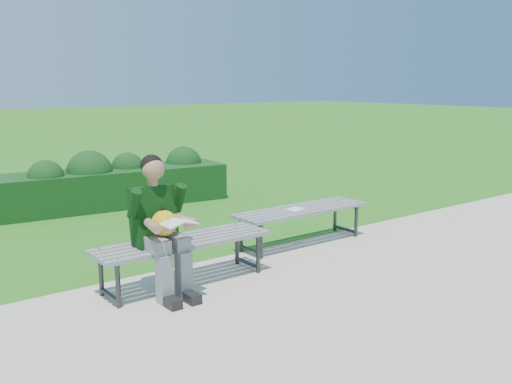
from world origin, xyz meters
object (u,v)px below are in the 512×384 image
(paper_sheet, at_px, (295,209))
(bench_left, at_px, (184,245))
(hedge, at_px, (114,182))
(seated_boy, at_px, (160,222))
(bench_right, at_px, (301,212))

(paper_sheet, bearing_deg, bench_left, -168.36)
(hedge, xyz_separation_m, bench_left, (-0.99, -3.95, 0.03))
(bench_left, distance_m, seated_boy, 0.43)
(hedge, distance_m, paper_sheet, 3.67)
(seated_boy, xyz_separation_m, paper_sheet, (2.08, 0.46, -0.24))
(paper_sheet, bearing_deg, bench_right, 0.00)
(bench_left, height_order, paper_sheet, bench_left)
(paper_sheet, bearing_deg, hedge, 102.42)
(bench_left, bearing_deg, seated_boy, -162.46)
(seated_boy, distance_m, paper_sheet, 2.14)
(bench_left, distance_m, paper_sheet, 1.82)
(hedge, relative_size, bench_right, 2.11)
(bench_left, distance_m, bench_right, 1.92)
(bench_left, xyz_separation_m, seated_boy, (-0.30, -0.09, 0.30))
(hedge, distance_m, bench_right, 3.70)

